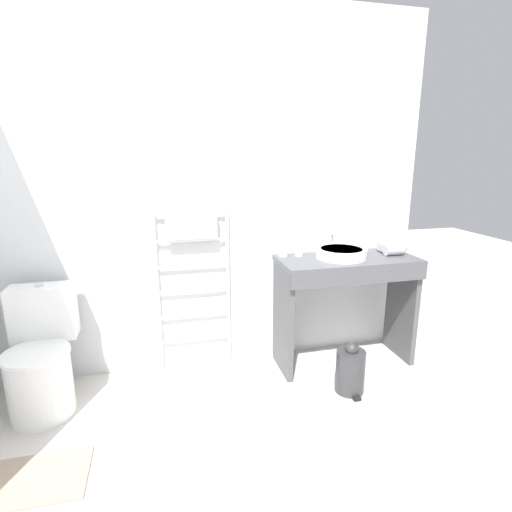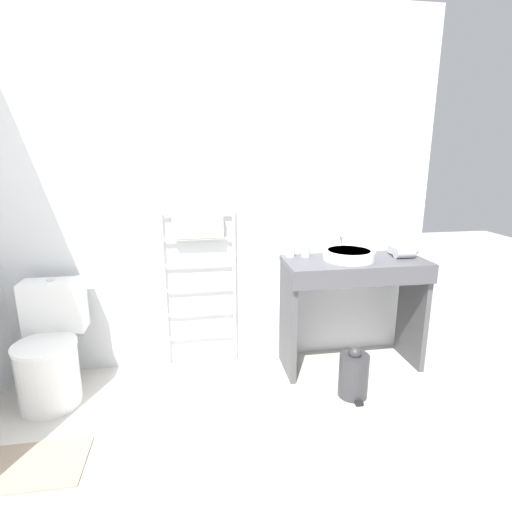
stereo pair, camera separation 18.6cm
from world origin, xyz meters
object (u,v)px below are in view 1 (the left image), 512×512
at_px(towel_radiator, 192,257).
at_px(hair_dryer, 393,249).
at_px(toilet, 41,361).
at_px(cup_near_edge, 299,250).
at_px(sink_basin, 341,253).
at_px(trash_bin, 350,370).
at_px(cup_near_wall, 283,251).

xyz_separation_m(towel_radiator, hair_dryer, (1.50, -0.20, 0.02)).
height_order(toilet, cup_near_edge, cup_near_edge).
distance_m(sink_basin, hair_dryer, 0.43).
height_order(cup_near_edge, trash_bin, cup_near_edge).
height_order(towel_radiator, sink_basin, towel_radiator).
bearing_deg(hair_dryer, toilet, -177.75).
distance_m(sink_basin, cup_near_wall, 0.43).
bearing_deg(toilet, hair_dryer, 2.25).
bearing_deg(towel_radiator, hair_dryer, -7.65).
bearing_deg(cup_near_edge, hair_dryer, -10.39).
bearing_deg(hair_dryer, sink_basin, 179.01).
bearing_deg(cup_near_wall, hair_dryer, -10.46).
relative_size(hair_dryer, trash_bin, 0.53).
height_order(sink_basin, cup_near_wall, cup_near_wall).
relative_size(towel_radiator, cup_near_edge, 14.50).
xyz_separation_m(sink_basin, trash_bin, (-0.09, -0.40, -0.72)).
bearing_deg(hair_dryer, towel_radiator, 172.35).
height_order(toilet, sink_basin, sink_basin).
height_order(sink_basin, hair_dryer, hair_dryer).
bearing_deg(cup_near_wall, sink_basin, -19.96).
xyz_separation_m(cup_near_wall, trash_bin, (0.31, -0.55, -0.73)).
xyz_separation_m(cup_near_edge, hair_dryer, (0.71, -0.13, -0.00)).
height_order(toilet, hair_dryer, hair_dryer).
xyz_separation_m(hair_dryer, trash_bin, (-0.51, -0.40, -0.73)).
bearing_deg(towel_radiator, toilet, -163.18).
relative_size(towel_radiator, hair_dryer, 6.38).
bearing_deg(towel_radiator, cup_near_edge, -5.13).
distance_m(toilet, sink_basin, 2.14).
distance_m(sink_basin, trash_bin, 0.83).
xyz_separation_m(toilet, cup_near_edge, (1.77, 0.23, 0.56)).
relative_size(cup_near_wall, trash_bin, 0.23).
xyz_separation_m(towel_radiator, sink_basin, (1.07, -0.19, 0.02)).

